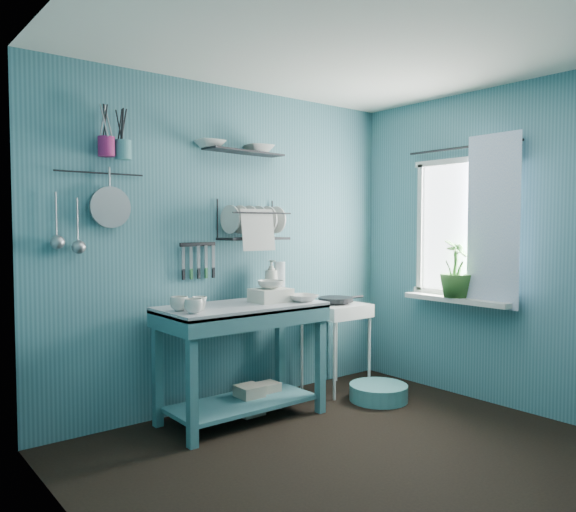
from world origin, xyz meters
TOP-DOWN VIEW (x-y plane):
  - floor at (0.00, 0.00)m, footprint 3.20×3.20m
  - ceiling at (0.00, 0.00)m, footprint 3.20×3.20m
  - wall_back at (0.00, 1.50)m, footprint 3.20×0.00m
  - wall_left at (-1.60, 0.00)m, footprint 0.00×3.00m
  - wall_right at (1.60, 0.00)m, footprint 0.00×3.00m
  - work_counter at (-0.17, 1.11)m, footprint 1.29×0.82m
  - mug_left at (-0.65, 0.95)m, footprint 0.12×0.12m
  - mug_mid at (-0.55, 1.05)m, footprint 0.14×0.14m
  - mug_right at (-0.67, 1.11)m, footprint 0.17×0.17m
  - wash_tub at (0.08, 1.09)m, footprint 0.28×0.22m
  - tub_bowl at (0.08, 1.09)m, footprint 0.20×0.19m
  - soap_bottle at (0.25, 1.31)m, footprint 0.12×0.12m
  - water_bottle at (0.35, 1.33)m, footprint 0.09×0.09m
  - counter_bowl at (0.28, 0.96)m, footprint 0.22×0.22m
  - hotplate_stand at (0.87, 1.22)m, footprint 0.52×0.52m
  - frying_pan at (0.87, 1.22)m, footprint 0.30×0.30m
  - knife_strip at (-0.33, 1.47)m, footprint 0.32×0.06m
  - dish_rack at (0.12, 1.37)m, footprint 0.57×0.30m
  - upper_shelf at (0.06, 1.40)m, footprint 0.71×0.25m
  - shelf_bowl_left at (-0.25, 1.40)m, footprint 0.24×0.24m
  - shelf_bowl_right at (0.19, 1.40)m, footprint 0.27×0.27m
  - utensil_cup_magenta at (-1.03, 1.42)m, footprint 0.11×0.11m
  - utensil_cup_teal at (-0.92, 1.42)m, footprint 0.11×0.11m
  - colander at (-1.00, 1.45)m, footprint 0.28×0.03m
  - ladle_outer at (-1.35, 1.46)m, footprint 0.01×0.01m
  - ladle_inner at (-1.22, 1.46)m, footprint 0.01×0.01m
  - hook_rail at (-1.06, 1.47)m, footprint 0.60×0.01m
  - window_glass at (1.59, 0.45)m, footprint 0.00×1.10m
  - windowsill at (1.50, 0.45)m, footprint 0.16×0.95m
  - curtain at (1.52, 0.15)m, footprint 0.00×1.35m
  - curtain_rod at (1.54, 0.45)m, footprint 0.02×1.05m
  - potted_plant at (1.49, 0.46)m, footprint 0.33×0.33m
  - storage_tin_large at (-0.07, 1.16)m, footprint 0.18×0.18m
  - storage_tin_small at (0.13, 1.19)m, footprint 0.15×0.15m
  - floor_basin at (0.94, 0.79)m, footprint 0.47×0.47m

SIDE VIEW (x-z plane):
  - floor at x=0.00m, z-range 0.00..0.00m
  - floor_basin at x=0.94m, z-range 0.00..0.13m
  - storage_tin_small at x=0.13m, z-range 0.00..0.20m
  - storage_tin_large at x=-0.07m, z-range 0.00..0.22m
  - hotplate_stand at x=0.87m, z-range 0.00..0.75m
  - work_counter at x=-0.17m, z-range 0.00..0.84m
  - frying_pan at x=0.87m, z-range 0.77..0.80m
  - windowsill at x=1.50m, z-range 0.79..0.83m
  - counter_bowl at x=0.28m, z-range 0.84..0.90m
  - mug_mid at x=-0.55m, z-range 0.84..0.94m
  - mug_left at x=-0.65m, z-range 0.84..0.94m
  - mug_right at x=-0.67m, z-range 0.84..0.94m
  - wash_tub at x=0.08m, z-range 0.84..0.94m
  - tub_bowl at x=0.08m, z-range 0.94..1.01m
  - water_bottle at x=0.35m, z-range 0.84..1.12m
  - soap_bottle at x=0.25m, z-range 0.84..1.14m
  - potted_plant at x=1.49m, z-range 0.83..1.30m
  - wall_back at x=0.00m, z-range -0.35..2.85m
  - wall_left at x=-1.60m, z-range -0.25..2.75m
  - wall_right at x=1.60m, z-range -0.25..2.75m
  - knife_strip at x=-0.33m, z-range 1.26..1.29m
  - window_glass at x=1.59m, z-range 0.85..1.95m
  - ladle_inner at x=-1.22m, z-range 1.30..1.60m
  - curtain at x=1.52m, z-range 0.77..2.12m
  - dish_rack at x=0.12m, z-range 1.30..1.62m
  - ladle_outer at x=-1.35m, z-range 1.33..1.63m
  - colander at x=-1.00m, z-range 1.40..1.68m
  - hook_rail at x=-1.06m, z-range 1.76..1.77m
  - utensil_cup_teal at x=-0.92m, z-range 1.86..1.99m
  - utensil_cup_magenta at x=-1.03m, z-range 1.87..2.00m
  - upper_shelf at x=0.06m, z-range 1.98..2.00m
  - shelf_bowl_left at x=-0.25m, z-range 1.99..2.04m
  - shelf_bowl_right at x=0.19m, z-range 2.01..2.07m
  - curtain_rod at x=1.54m, z-range 2.04..2.06m
  - ceiling at x=0.00m, z-range 2.50..2.50m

